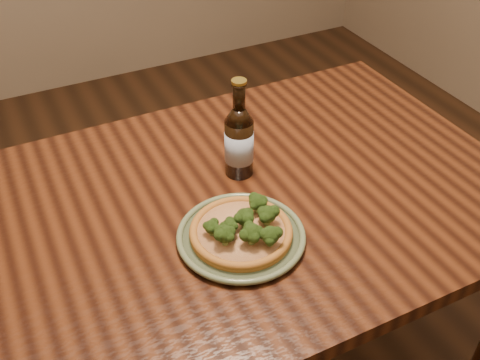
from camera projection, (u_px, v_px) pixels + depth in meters
name	position (u px, v px, depth m)	size (l,w,h in m)	color
table	(194.00, 240.00, 1.35)	(1.60, 0.90, 0.75)	#46200F
plate	(241.00, 236.00, 1.21)	(0.28, 0.28, 0.02)	#62704D
pizza	(242.00, 230.00, 1.19)	(0.22, 0.22, 0.07)	#AF6E27
beer_bottle	(239.00, 141.00, 1.34)	(0.07, 0.07, 0.26)	black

